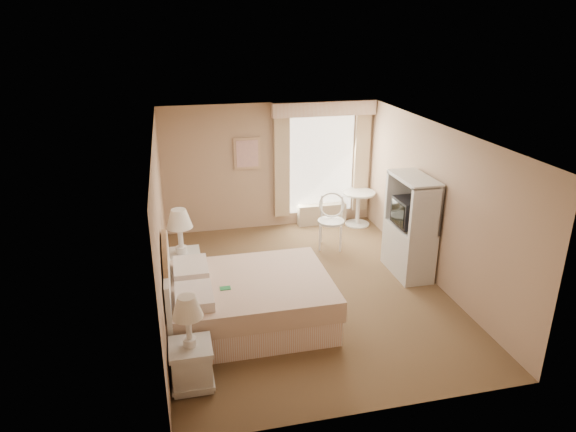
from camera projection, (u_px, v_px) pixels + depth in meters
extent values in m
cube|color=brown|center=(305.00, 290.00, 8.05)|extent=(4.20, 5.50, 0.01)
cube|color=silver|center=(307.00, 132.00, 7.15)|extent=(4.20, 5.50, 0.01)
cube|color=tan|center=(270.00, 167.00, 10.10)|extent=(4.20, 0.01, 2.50)
cube|color=tan|center=(377.00, 312.00, 5.10)|extent=(4.20, 0.01, 2.50)
cube|color=tan|center=(161.00, 228.00, 7.15)|extent=(0.01, 5.50, 2.50)
cube|color=tan|center=(435.00, 204.00, 8.04)|extent=(0.01, 5.50, 2.50)
cube|color=white|center=(322.00, 164.00, 10.29)|extent=(1.30, 0.02, 2.00)
cube|color=beige|center=(282.00, 167.00, 10.07)|extent=(0.30, 0.08, 2.05)
cube|color=beige|center=(361.00, 162.00, 10.42)|extent=(0.30, 0.08, 2.05)
cube|color=#D4A38A|center=(324.00, 108.00, 9.81)|extent=(2.05, 0.20, 0.28)
cube|color=beige|center=(322.00, 214.00, 10.58)|extent=(1.00, 0.22, 0.42)
cube|color=tan|center=(247.00, 153.00, 9.86)|extent=(0.52, 0.03, 0.62)
cube|color=beige|center=(247.00, 154.00, 9.85)|extent=(0.42, 0.02, 0.52)
cube|color=#D4A38A|center=(249.00, 311.00, 7.11)|extent=(2.17, 1.66, 0.37)
cube|color=beige|center=(248.00, 290.00, 6.99)|extent=(2.24, 1.72, 0.29)
cube|color=beige|center=(194.00, 297.00, 6.40)|extent=(0.47, 0.64, 0.14)
cube|color=beige|center=(191.00, 269.00, 7.12)|extent=(0.47, 0.64, 0.14)
cube|color=#238142|center=(225.00, 288.00, 6.73)|extent=(0.14, 0.10, 0.01)
cube|color=white|center=(169.00, 295.00, 6.75)|extent=(0.06, 1.76, 1.14)
cylinder|color=#A57C58|center=(169.00, 288.00, 6.72)|extent=(0.05, 1.56, 1.56)
cube|color=silver|center=(192.00, 367.00, 5.85)|extent=(0.44, 0.44, 0.48)
cube|color=silver|center=(190.00, 347.00, 5.75)|extent=(0.48, 0.48, 0.06)
cube|color=silver|center=(193.00, 379.00, 5.90)|extent=(0.48, 0.48, 0.05)
cylinder|color=white|center=(190.00, 342.00, 5.72)|extent=(0.15, 0.15, 0.10)
cylinder|color=white|center=(189.00, 327.00, 5.65)|extent=(0.07, 0.07, 0.38)
cone|color=white|center=(187.00, 307.00, 5.56)|extent=(0.34, 0.34, 0.25)
cube|color=silver|center=(183.00, 273.00, 7.93)|extent=(0.50, 0.50, 0.55)
cube|color=silver|center=(182.00, 255.00, 7.82)|extent=(0.55, 0.55, 0.07)
cube|color=silver|center=(184.00, 284.00, 8.00)|extent=(0.55, 0.55, 0.05)
cylinder|color=white|center=(182.00, 250.00, 7.79)|extent=(0.18, 0.18, 0.11)
cylinder|color=white|center=(180.00, 237.00, 7.71)|extent=(0.08, 0.08, 0.44)
cone|color=white|center=(179.00, 218.00, 7.61)|extent=(0.39, 0.39, 0.28)
cylinder|color=white|center=(357.00, 224.00, 10.59)|extent=(0.50, 0.50, 0.03)
cylinder|color=white|center=(358.00, 208.00, 10.47)|extent=(0.08, 0.08, 0.67)
cylinder|color=silver|center=(359.00, 193.00, 10.35)|extent=(0.67, 0.67, 0.04)
cylinder|color=white|center=(320.00, 238.00, 9.32)|extent=(0.04, 0.04, 0.50)
cylinder|color=white|center=(340.00, 239.00, 9.27)|extent=(0.04, 0.04, 0.50)
cylinder|color=white|center=(321.00, 230.00, 9.67)|extent=(0.04, 0.04, 0.50)
cylinder|color=white|center=(341.00, 231.00, 9.62)|extent=(0.04, 0.04, 0.50)
cylinder|color=silver|center=(331.00, 221.00, 9.38)|extent=(0.62, 0.62, 0.04)
torus|color=white|center=(332.00, 205.00, 9.42)|extent=(0.49, 0.28, 0.48)
cylinder|color=white|center=(322.00, 207.00, 9.50)|extent=(0.04, 0.04, 0.44)
cylinder|color=white|center=(342.00, 208.00, 9.45)|extent=(0.04, 0.04, 0.44)
cube|color=silver|center=(408.00, 250.00, 8.46)|extent=(0.50, 1.00, 0.82)
cube|color=silver|center=(426.00, 213.00, 7.74)|extent=(0.50, 0.07, 0.82)
cube|color=silver|center=(400.00, 194.00, 8.58)|extent=(0.50, 0.07, 0.82)
cube|color=silver|center=(415.00, 178.00, 8.01)|extent=(0.50, 1.00, 0.05)
cube|color=silver|center=(426.00, 202.00, 8.21)|extent=(0.04, 1.00, 0.82)
cube|color=black|center=(410.00, 212.00, 8.21)|extent=(0.44, 0.55, 0.44)
cube|color=black|center=(398.00, 213.00, 8.17)|extent=(0.02, 0.46, 0.36)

